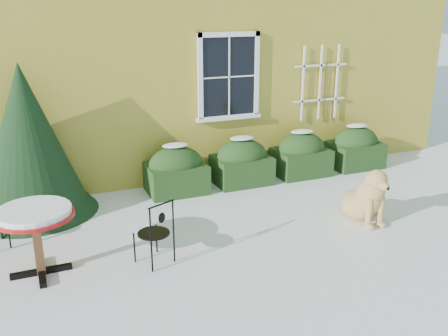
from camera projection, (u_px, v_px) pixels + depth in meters
name	position (u px, v px, depth m)	size (l,w,h in m)	color
ground	(251.00, 249.00, 7.01)	(80.00, 80.00, 0.00)	white
house	(131.00, 5.00, 12.13)	(12.40, 8.40, 6.40)	gold
hedge_row	(272.00, 159.00, 9.71)	(4.95, 0.80, 0.91)	#193313
evergreen_shrub	(29.00, 155.00, 7.96)	(2.02, 2.02, 2.45)	black
bistro_table	(35.00, 220.00, 6.15)	(0.97, 0.97, 0.90)	black
patio_chair_near	(155.00, 232.00, 6.52)	(0.52, 0.52, 0.90)	black
dog	(366.00, 199.00, 7.80)	(0.63, 1.05, 0.94)	tan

